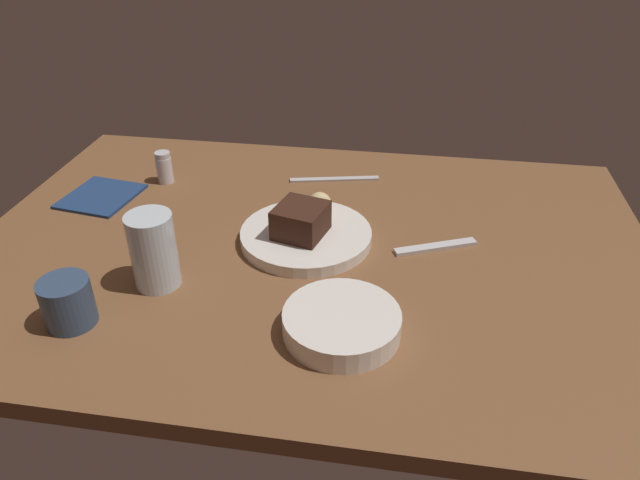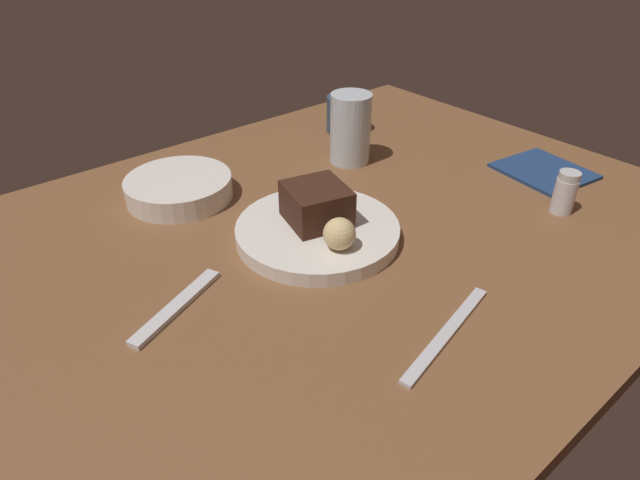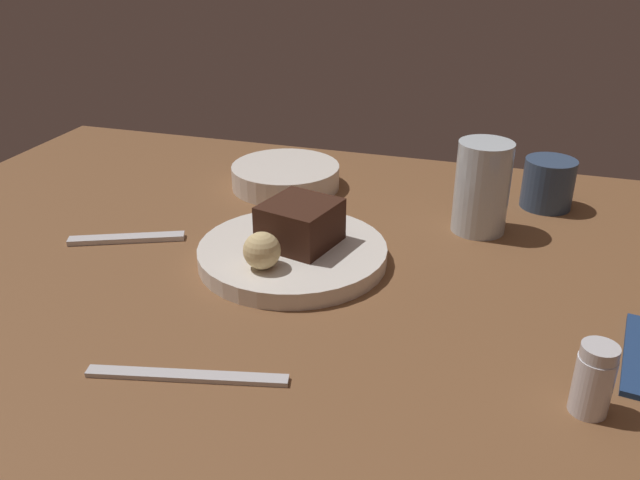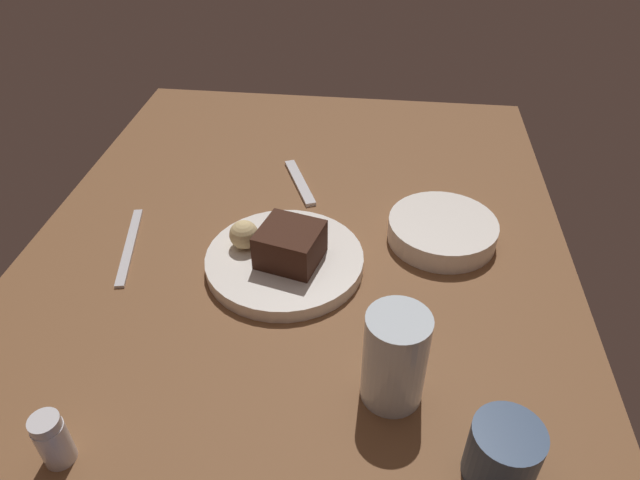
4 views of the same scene
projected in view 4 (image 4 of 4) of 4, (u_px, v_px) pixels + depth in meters
dining_table at (293, 271)px, 86.87cm from camera, size 120.00×84.00×3.00cm
dessert_plate at (285, 261)px, 84.73cm from camera, size 23.36×23.36×2.12cm
chocolate_cake_slice at (291, 245)px, 81.76cm from camera, size 9.98×10.22×5.38cm
bread_roll at (244, 235)px, 84.45cm from camera, size 4.36×4.36×4.36cm
salt_shaker at (53, 440)px, 58.80cm from camera, size 3.32×3.32×6.74cm
water_glass at (395, 358)px, 63.57cm from camera, size 7.25×7.25×12.43cm
side_bowl at (442, 230)px, 89.46cm from camera, size 16.92×16.92×3.55cm
coffee_cup at (503, 453)px, 57.26cm from camera, size 7.33×7.33×7.25cm
dessert_spoon at (300, 182)px, 103.13cm from camera, size 14.47×7.63×0.70cm
butter_knife at (130, 246)px, 88.86cm from camera, size 18.84×5.55×0.50cm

